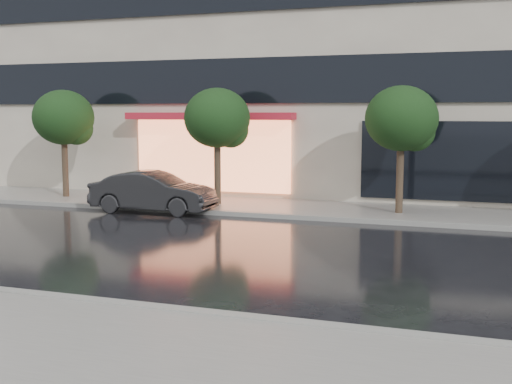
% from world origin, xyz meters
% --- Properties ---
extents(ground, '(120.00, 120.00, 0.00)m').
position_xyz_m(ground, '(0.00, 0.00, 0.00)').
color(ground, black).
rests_on(ground, ground).
extents(sidewalk_near, '(60.00, 4.50, 0.12)m').
position_xyz_m(sidewalk_near, '(0.00, -3.25, 0.06)').
color(sidewalk_near, slate).
rests_on(sidewalk_near, ground).
extents(sidewalk_far, '(60.00, 3.50, 0.12)m').
position_xyz_m(sidewalk_far, '(0.00, 10.25, 0.06)').
color(sidewalk_far, slate).
rests_on(sidewalk_far, ground).
extents(curb_near, '(60.00, 0.25, 0.14)m').
position_xyz_m(curb_near, '(0.00, -1.00, 0.07)').
color(curb_near, gray).
rests_on(curb_near, ground).
extents(curb_far, '(60.00, 0.25, 0.14)m').
position_xyz_m(curb_far, '(0.00, 8.50, 0.07)').
color(curb_far, gray).
rests_on(curb_far, ground).
extents(tree_far_west, '(2.20, 2.20, 3.99)m').
position_xyz_m(tree_far_west, '(-8.94, 10.03, 2.92)').
color(tree_far_west, '#33261C').
rests_on(tree_far_west, ground).
extents(tree_mid_west, '(2.20, 2.20, 3.99)m').
position_xyz_m(tree_mid_west, '(-2.94, 10.03, 2.92)').
color(tree_mid_west, '#33261C').
rests_on(tree_mid_west, ground).
extents(tree_mid_east, '(2.20, 2.20, 3.99)m').
position_xyz_m(tree_mid_east, '(3.06, 10.03, 2.92)').
color(tree_mid_east, '#33261C').
rests_on(tree_mid_east, ground).
extents(parked_car, '(4.02, 1.48, 1.31)m').
position_xyz_m(parked_car, '(-4.52, 8.30, 0.66)').
color(parked_car, black).
rests_on(parked_car, ground).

